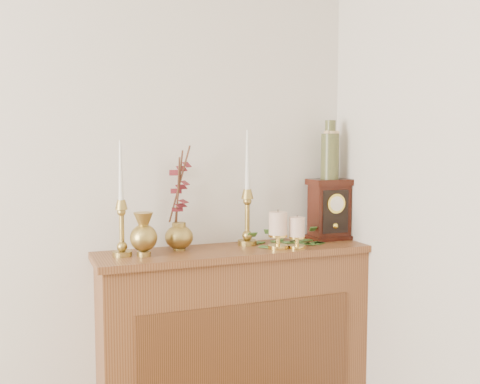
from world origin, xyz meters
name	(u,v)px	position (x,y,z in m)	size (l,w,h in m)	color
console_shelf	(236,356)	(1.40, 2.10, 0.44)	(1.24, 0.34, 0.93)	brown
candlestick_left	(122,219)	(0.90, 2.11, 1.09)	(0.08, 0.08, 0.48)	#A48741
candlestick_center	(247,208)	(1.48, 2.16, 1.10)	(0.09, 0.09, 0.52)	#A48741
bud_vase	(144,235)	(0.99, 2.08, 1.02)	(0.11, 0.11, 0.18)	#A48741
ginger_jar	(180,203)	(1.17, 2.18, 1.14)	(0.19, 0.20, 0.46)	#A48741
pillar_candle_left	(278,228)	(1.57, 2.03, 1.02)	(0.09, 0.09, 0.17)	gold
pillar_candle_right	(297,231)	(1.66, 2.00, 1.01)	(0.08, 0.08, 0.15)	gold
ivy_garland	(278,241)	(1.63, 2.14, 0.94)	(0.46, 0.20, 0.08)	#396125
mantel_clock	(329,210)	(1.91, 2.15, 1.07)	(0.20, 0.14, 0.29)	#36120A
ceramic_vase	(330,153)	(1.91, 2.15, 1.35)	(0.09, 0.09, 0.28)	#183122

